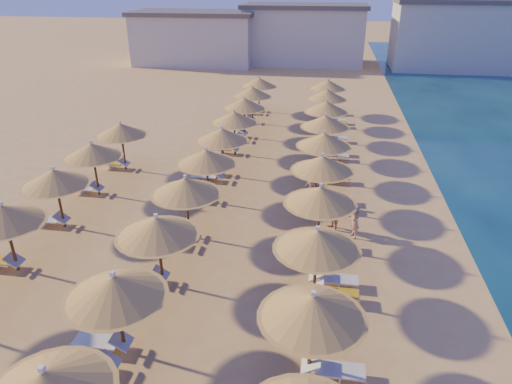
% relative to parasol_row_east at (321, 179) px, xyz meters
% --- Properties ---
extents(ground, '(220.00, 220.00, 0.00)m').
position_rel_parasol_row_east_xyz_m(ground, '(-3.58, -3.38, -2.45)').
color(ground, '#DCAD60').
rests_on(ground, ground).
extents(hotel_blocks, '(47.88, 11.00, 8.10)m').
position_rel_parasol_row_east_xyz_m(hotel_blocks, '(-0.69, 42.31, 1.26)').
color(hotel_blocks, beige).
rests_on(hotel_blocks, ground).
extents(parasol_row_east, '(3.06, 41.47, 3.01)m').
position_rel_parasol_row_east_xyz_m(parasol_row_east, '(0.00, 0.00, 0.00)').
color(parasol_row_east, brown).
rests_on(parasol_row_east, ground).
extents(parasol_row_west, '(3.06, 41.47, 3.01)m').
position_rel_parasol_row_east_xyz_m(parasol_row_west, '(-5.67, 0.00, 0.00)').
color(parasol_row_west, brown).
rests_on(parasol_row_west, ground).
extents(parasol_row_inland, '(3.06, 20.52, 3.01)m').
position_rel_parasol_row_east_xyz_m(parasol_row_inland, '(-11.68, -3.49, -0.00)').
color(parasol_row_inland, brown).
rests_on(parasol_row_inland, ground).
extents(loungers, '(14.91, 39.04, 0.66)m').
position_rel_parasol_row_east_xyz_m(loungers, '(-4.25, -0.69, -2.11)').
color(loungers, white).
rests_on(loungers, ground).
extents(beachgoer_b, '(0.96, 1.04, 1.71)m').
position_rel_parasol_row_east_xyz_m(beachgoer_b, '(0.63, -0.17, -1.59)').
color(beachgoer_b, tan).
rests_on(beachgoer_b, ground).
extents(beachgoer_a, '(0.62, 0.73, 1.70)m').
position_rel_parasol_row_east_xyz_m(beachgoer_a, '(1.57, -0.64, -1.60)').
color(beachgoer_a, tan).
rests_on(beachgoer_a, ground).
extents(beachgoer_c, '(0.94, 0.87, 1.55)m').
position_rel_parasol_row_east_xyz_m(beachgoer_c, '(-0.46, 2.42, -1.67)').
color(beachgoer_c, tan).
rests_on(beachgoer_c, ground).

